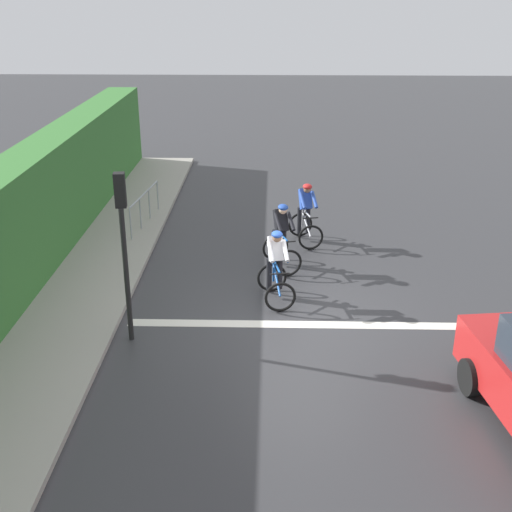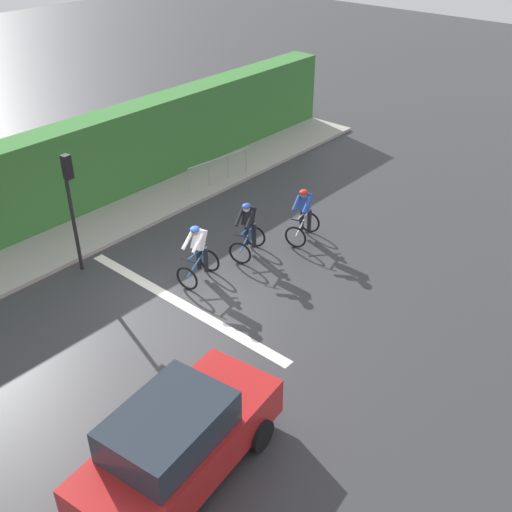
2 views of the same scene
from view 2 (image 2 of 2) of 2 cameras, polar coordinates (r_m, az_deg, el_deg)
name	(u,v)px [view 2 (image 2 of 2)]	position (r m, az deg, el deg)	size (l,w,h in m)	color
ground_plane	(187,300)	(15.72, -6.48, -4.17)	(80.00, 80.00, 0.00)	#333335
sidewalk_kerb	(123,211)	(20.17, -12.34, 4.16)	(2.80, 22.38, 0.12)	#9E998E
stone_wall_low	(106,198)	(20.75, -13.94, 5.33)	(0.44, 22.38, 0.48)	gray
hedge_wall	(95,162)	(20.50, -14.88, 8.52)	(1.10, 22.38, 2.85)	#387533
road_marking_stop_line	(181,304)	(15.62, -7.02, -4.48)	(7.00, 0.30, 0.01)	silver
cyclist_lead	(304,215)	(17.93, 4.51, 3.83)	(0.91, 1.21, 1.66)	black
cyclist_second	(248,230)	(17.11, -0.76, 2.47)	(0.97, 1.23, 1.66)	black
cyclist_mid	(198,254)	(16.07, -5.44, 0.20)	(0.86, 1.18, 1.66)	black
car_red	(178,442)	(11.14, -7.32, -16.91)	(2.26, 4.28, 1.76)	#B21E1E
traffic_light_near_crossing	(71,196)	(16.51, -16.99, 5.42)	(0.22, 0.31, 3.34)	black
pedestrian_railing_kerbside	(218,165)	(21.32, -3.56, 8.49)	(0.35, 2.60, 1.03)	#999EA3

